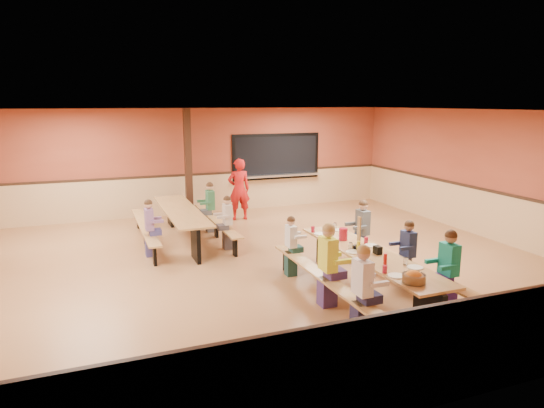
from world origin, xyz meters
name	(u,v)px	position (x,y,z in m)	size (l,w,h in m)	color
ground	(246,266)	(0.00, 0.00, 0.00)	(12.00, 12.00, 0.00)	brown
room_envelope	(245,232)	(0.00, 0.00, 0.69)	(12.04, 10.04, 3.02)	brown
kitchen_pass_through	(276,158)	(2.60, 4.96, 1.49)	(2.78, 0.28, 1.38)	black
structural_post	(188,164)	(-0.20, 4.40, 1.50)	(0.18, 0.18, 3.00)	black
cafeteria_table_main	(368,265)	(1.45, -2.11, 0.53)	(1.91, 3.70, 0.74)	#AC7C44
cafeteria_table_second	(181,219)	(-0.83, 2.25, 0.53)	(1.91, 3.70, 0.74)	#AC7C44
seated_child_white_left	(362,291)	(0.63, -3.26, 0.63)	(0.39, 0.32, 1.26)	white
seated_adult_yellow	(328,266)	(0.63, -2.25, 0.66)	(0.42, 0.34, 1.32)	#E7F237
seated_child_grey_left	(291,247)	(0.63, -0.79, 0.55)	(0.32, 0.26, 1.11)	silver
seated_child_teal_right	(448,271)	(2.28, -3.05, 0.63)	(0.39, 0.32, 1.26)	teal
seated_child_navy_right	(408,255)	(2.28, -2.04, 0.59)	(0.35, 0.29, 1.17)	navy
seated_child_char_right	(362,232)	(2.28, -0.56, 0.62)	(0.39, 0.32, 1.25)	#51575C
seated_child_purple_sec	(150,228)	(-1.66, 1.34, 0.59)	(0.36, 0.29, 1.18)	slate
seated_child_green_sec	(210,208)	(-0.01, 2.79, 0.61)	(0.38, 0.31, 1.22)	#306A45
seated_child_tan_sec	(228,223)	(-0.01, 1.24, 0.58)	(0.35, 0.28, 1.17)	#C0AC9B
standing_woman	(239,189)	(1.04, 3.77, 0.84)	(0.61, 0.40, 1.68)	red
punch_pitcher	(343,234)	(1.41, -1.32, 0.85)	(0.16, 0.16, 0.22)	#AF172D
chip_bowl	(414,277)	(1.29, -3.50, 0.81)	(0.32, 0.32, 0.15)	orange
napkin_dispenser	(378,250)	(1.55, -2.22, 0.80)	(0.10, 0.14, 0.13)	black
condiment_mustard	(358,246)	(1.33, -1.98, 0.82)	(0.06, 0.06, 0.17)	yellow
condiment_ketchup	(385,259)	(1.36, -2.71, 0.82)	(0.06, 0.06, 0.17)	#B2140F
table_paddle	(359,241)	(1.39, -1.88, 0.88)	(0.16, 0.16, 0.56)	black
place_settings	(369,249)	(1.45, -2.11, 0.80)	(0.65, 3.30, 0.11)	beige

